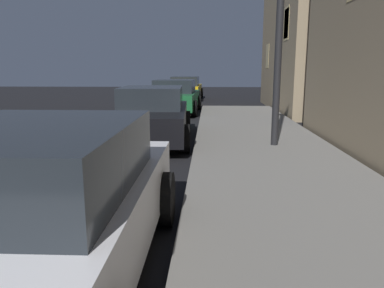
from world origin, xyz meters
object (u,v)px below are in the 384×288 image
object	(u,v)px
car_white	(35,206)
car_yellow_cab	(186,88)
car_black	(152,115)
car_green	(175,97)

from	to	relation	value
car_white	car_yellow_cab	distance (m)	20.06
car_white	car_black	distance (m)	6.58
car_white	car_green	world-z (taller)	same
car_black	car_white	bearing A→B (deg)	-90.00
car_white	car_black	world-z (taller)	same
car_black	car_yellow_cab	bearing A→B (deg)	90.00
car_green	car_yellow_cab	xyz separation A→B (m)	(-0.00, 6.98, 0.01)
car_black	car_yellow_cab	distance (m)	13.48
car_white	car_black	size ratio (longest dim) A/B	0.94
car_black	car_green	xyz separation A→B (m)	(-0.00, 6.51, -0.00)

